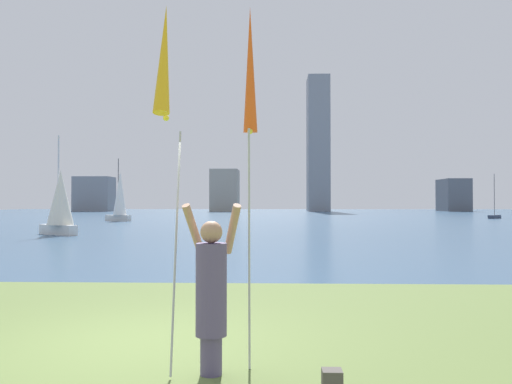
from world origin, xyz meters
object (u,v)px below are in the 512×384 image
Objects in this scene: kite_flag_left at (165,69)px; sailboat_1 at (60,201)px; sailboat_5 at (494,216)px; sailboat_2 at (120,196)px; person at (211,290)px; kite_flag_right at (250,77)px.

kite_flag_left is 0.69× the size of sailboat_1.
sailboat_2 is at bearing -166.70° from sailboat_5.
sailboat_1 is (-10.64, 23.09, -1.28)m from kite_flag_left.
kite_flag_left reaches higher than person.
kite_flag_left is (-0.40, -0.52, 2.23)m from person.
sailboat_5 is (24.24, 51.56, -2.95)m from kite_flag_right.
person is 0.37× the size of sailboat_5.
kite_flag_left is at bearing -124.60° from person.
person is 0.48× the size of kite_flag_left.
sailboat_2 is (-2.76, 20.21, 0.52)m from sailboat_1.
sailboat_2 reaches higher than kite_flag_right.
sailboat_2 reaches higher than sailboat_5.
person is 2.39m from kite_flag_right.
kite_flag_right reaches higher than person.
kite_flag_left is at bearing -72.81° from sailboat_2.
sailboat_1 reaches higher than kite_flag_left.
sailboat_5 is at bearing 67.50° from person.
kite_flag_left is 58.14m from sailboat_5.
kite_flag_left is at bearing -133.80° from kite_flag_right.
person is 44.98m from sailboat_2.
sailboat_1 is 20.41m from sailboat_2.
sailboat_1 reaches higher than sailboat_5.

